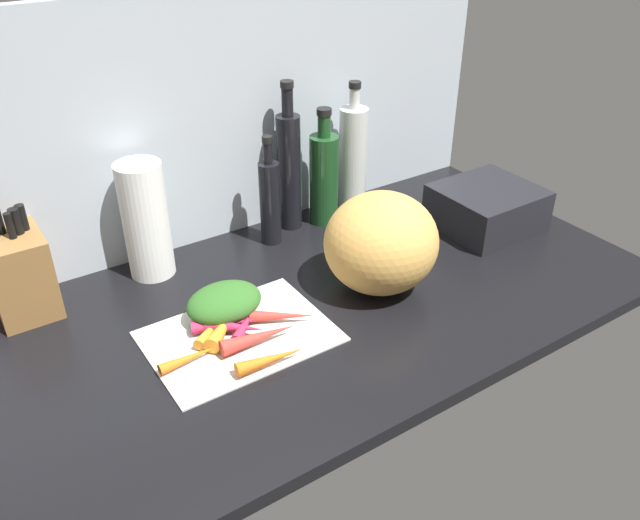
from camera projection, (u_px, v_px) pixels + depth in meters
ground_plane at (278, 316)px, 140.51cm from camera, size 170.00×80.00×3.00cm
wall_back at (189, 125)px, 151.35cm from camera, size 170.00×3.00×60.00cm
cutting_board at (239, 335)px, 131.76cm from camera, size 36.44×26.81×0.80cm
carrot_0 at (271, 359)px, 122.73cm from camera, size 14.29×4.39×2.84cm
carrot_1 at (246, 323)px, 132.66cm from camera, size 10.47×10.23×2.50cm
carrot_2 at (235, 327)px, 130.85cm from camera, size 11.00×10.28×3.20cm
carrot_3 at (212, 327)px, 131.62cm from camera, size 11.25×9.68×2.47cm
carrot_4 at (225, 324)px, 132.14cm from camera, size 13.66×7.25×2.75cm
carrot_5 at (283, 316)px, 134.62cm from camera, size 12.83×9.48×2.57cm
carrot_6 at (190, 357)px, 123.65cm from camera, size 12.58×2.51×2.16cm
carrot_7 at (224, 325)px, 131.21cm from camera, size 12.56×12.00×3.40cm
carrot_8 at (259, 337)px, 128.02cm from camera, size 16.11×4.87×3.36cm
carrot_greens_pile at (224, 302)px, 135.04cm from camera, size 16.17×12.44×6.84cm
winter_squash at (381, 243)px, 142.04cm from camera, size 25.53×24.70×22.55cm
knife_block at (19, 272)px, 135.21cm from camera, size 11.90×15.32×23.65cm
paper_towel_roll at (146, 221)px, 145.72cm from camera, size 10.32×10.32×27.39cm
bottle_0 at (270, 201)px, 159.42cm from camera, size 5.13×5.13×28.04cm
bottle_1 at (289, 169)px, 164.11cm from camera, size 6.07×6.07×38.49cm
bottle_2 at (324, 177)px, 168.11cm from camera, size 7.52×7.52×30.97cm
bottle_3 at (353, 159)px, 172.29cm from camera, size 7.43×7.43×35.74cm
dish_rack at (487, 208)px, 169.46cm from camera, size 24.61×22.61×10.81cm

